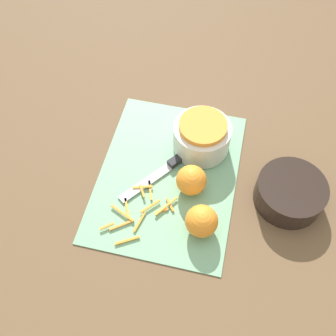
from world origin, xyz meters
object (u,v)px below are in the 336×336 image
object	(u,v)px
orange_right	(202,221)
bowl_dark	(290,192)
knife	(174,162)
bowl_speckled	(202,136)
orange_left	(191,180)

from	to	relation	value
orange_right	bowl_dark	bearing A→B (deg)	123.32
bowl_dark	orange_right	world-z (taller)	orange_right
knife	bowl_dark	bearing A→B (deg)	120.87
bowl_speckled	orange_left	distance (m)	0.13
bowl_speckled	knife	world-z (taller)	bowl_speckled
bowl_dark	orange_left	distance (m)	0.23
bowl_dark	bowl_speckled	bearing A→B (deg)	-114.31
bowl_dark	orange_right	xyz separation A→B (m)	(0.12, -0.19, 0.01)
bowl_dark	knife	xyz separation A→B (m)	(-0.03, -0.28, -0.02)
bowl_speckled	orange_left	bearing A→B (deg)	-0.56
bowl_speckled	orange_left	world-z (taller)	bowl_speckled
orange_right	orange_left	bearing A→B (deg)	-156.68
bowl_dark	orange_right	bearing A→B (deg)	-56.68
bowl_speckled	bowl_dark	xyz separation A→B (m)	(0.10, 0.23, -0.02)
bowl_speckled	knife	xyz separation A→B (m)	(0.07, -0.05, -0.04)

